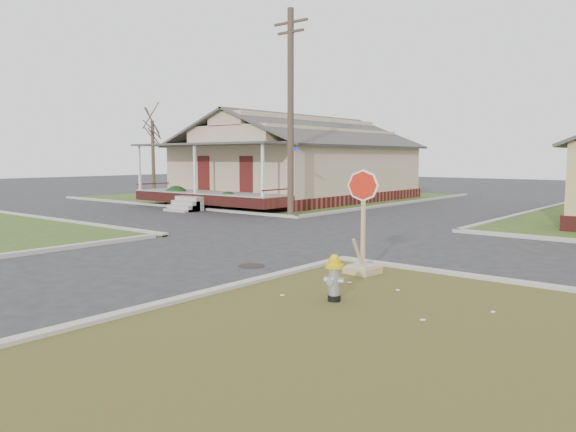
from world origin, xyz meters
The scene contains 11 objects.
ground centered at (0.00, 0.00, 0.00)m, with size 120.00×120.00×0.00m, color #28282A.
verge_far_left centered at (-13.00, 18.00, 0.03)m, with size 19.00×19.00×0.05m, color #2F4F1C.
curbs centered at (0.00, 5.00, 0.00)m, with size 80.00×40.00×0.12m, color #ADA89C, non-canonical shape.
manhole centered at (2.20, -0.50, 0.01)m, with size 0.64×0.64×0.01m, color black.
corner_house centered at (-10.00, 16.68, 2.28)m, with size 10.10×15.50×5.30m.
utility_pole centered at (-4.20, 8.90, 4.66)m, with size 1.80×0.28×9.00m.
tree_far_left centered at (-18.00, 12.00, 2.50)m, with size 0.22×0.22×4.90m, color #433326.
fire_hydrant centered at (5.76, -2.13, 0.52)m, with size 0.32×0.32×0.86m.
stop_sign centered at (4.87, 0.27, 0.55)m, with size 0.66×0.64×2.32m.
hedge_left centered at (-12.07, 8.94, 0.59)m, with size 1.42×1.16×1.08m, color #133514.
hedge_right centered at (-8.37, 9.15, 0.53)m, with size 1.26×1.03×0.96m, color #133514.
Camera 1 is at (11.41, -10.35, 2.64)m, focal length 35.00 mm.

